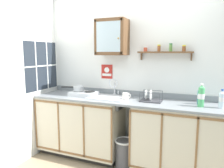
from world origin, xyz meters
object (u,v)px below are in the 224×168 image
bottle_soda_green_2 (201,96)px  warning_sign (107,72)px  saucepan (78,88)px  wall_cabinet (112,37)px  hot_plate_stove (84,94)px  dish_rack (151,99)px  trash_bin (124,153)px  mug (126,96)px  bottle_water_clear_0 (222,99)px  bottle_detergent_teal_1 (200,96)px  sink (108,100)px

bottle_soda_green_2 → warning_sign: bearing=166.7°
saucepan → wall_cabinet: wall_cabinet is taller
hot_plate_stove → wall_cabinet: 0.96m
dish_rack → trash_bin: size_ratio=0.71×
hot_plate_stove → dish_rack: size_ratio=1.40×
hot_plate_stove → bottle_soda_green_2: bottle_soda_green_2 is taller
mug → warning_sign: (-0.43, 0.32, 0.31)m
saucepan → bottle_water_clear_0: 2.01m
dish_rack → wall_cabinet: 1.06m
bottle_detergent_teal_1 → trash_bin: (-0.94, -0.23, -0.85)m
bottle_water_clear_0 → warning_sign: 1.68m
saucepan → mug: 0.80m
sink → bottle_water_clear_0: (1.50, -0.06, 0.15)m
trash_bin → bottle_soda_green_2: bearing=5.7°
trash_bin → saucepan: bearing=169.1°
sink → saucepan: size_ratio=1.59×
saucepan → mug: size_ratio=3.23×
sink → saucepan: (-0.51, -0.01, 0.15)m
saucepan → bottle_detergent_teal_1: size_ratio=1.53×
sink → dish_rack: sink is taller
hot_plate_stove → dish_rack: 1.04m
bottle_water_clear_0 → trash_bin: bearing=-174.5°
bottle_soda_green_2 → trash_bin: size_ratio=0.71×
saucepan → bottle_soda_green_2: (1.78, -0.06, 0.03)m
sink → saucepan: 0.53m
dish_rack → warning_sign: warning_sign is taller
trash_bin → hot_plate_stove: bearing=168.9°
hot_plate_stove → bottle_detergent_teal_1: bearing=3.0°
dish_rack → warning_sign: (-0.77, 0.26, 0.33)m
dish_rack → mug: size_ratio=2.71×
hot_plate_stove → mug: bearing=-2.4°
warning_sign → trash_bin: warning_sign is taller
sink → hot_plate_stove: 0.41m
sink → trash_bin: sink is taller
dish_rack → bottle_soda_green_2: bearing=-6.5°
bottle_water_clear_0 → bottle_detergent_teal_1: size_ratio=1.03×
sink → bottle_soda_green_2: bottle_soda_green_2 is taller
trash_bin → warning_sign: bearing=136.5°
saucepan → bottle_soda_green_2: size_ratio=1.19×
sink → wall_cabinet: size_ratio=1.05×
bottle_soda_green_2 → bottle_detergent_teal_1: bearing=95.7°
mug → wall_cabinet: 0.89m
bottle_detergent_teal_1 → wall_cabinet: bearing=177.7°
sink → warning_sign: bearing=117.6°
hot_plate_stove → bottle_detergent_teal_1: bottle_detergent_teal_1 is taller
bottle_water_clear_0 → dish_rack: size_ratio=0.80×
warning_sign → bottle_detergent_teal_1: bearing=-8.1°
bottle_soda_green_2 → dish_rack: bearing=173.5°
saucepan → hot_plate_stove: bearing=-9.3°
dish_rack → mug: bearing=-170.9°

